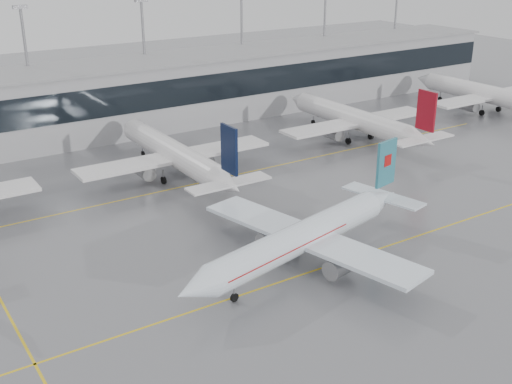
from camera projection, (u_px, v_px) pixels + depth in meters
ground at (317, 270)px, 68.95m from camera, size 320.00×320.00×0.00m
taxi_line_main at (317, 270)px, 68.95m from camera, size 120.00×0.25×0.01m
taxi_line_north at (188, 185)px, 92.28m from camera, size 120.00×0.25×0.01m
terminal at (104, 100)px, 114.95m from camera, size 180.00×15.00×12.00m
terminal_glass at (119, 101)px, 108.52m from camera, size 180.00×0.20×5.00m
terminal_roof at (101, 66)px, 112.65m from camera, size 182.00×16.00×0.40m
light_masts at (88, 54)px, 116.89m from camera, size 156.40×1.00×22.60m
air_canada_jet at (307, 235)px, 69.00m from camera, size 34.84×27.91×10.86m
parked_jet_c at (175, 154)px, 93.78m from camera, size 29.64×36.96×11.72m
parked_jet_d at (356, 120)px, 111.54m from camera, size 29.64×36.96×11.72m
parked_jet_e at (487, 94)px, 129.31m from camera, size 29.64×36.96×11.72m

